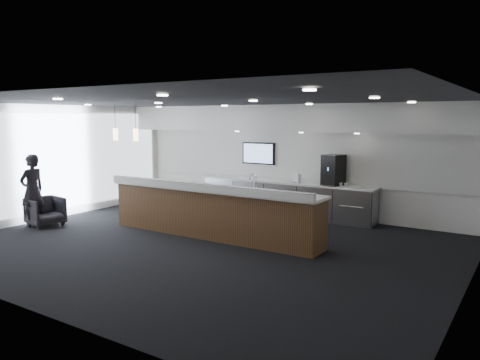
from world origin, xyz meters
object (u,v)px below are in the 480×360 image
Objects in this scene: coffee_machine at (333,170)px; lounge_guest at (32,190)px; service_counter at (212,211)px; armchair at (45,211)px.

coffee_machine is 7.52m from lounge_guest.
service_counter reaches higher than armchair.
armchair is (-5.79, -4.33, -0.98)m from coffee_machine.
coffee_machine is (1.67, 2.96, 0.76)m from service_counter.
armchair is 0.44× the size of lounge_guest.
coffee_machine is at bearing 122.54° from lounge_guest.
armchair is at bearing -129.84° from coffee_machine.
lounge_guest reaches higher than service_counter.
coffee_machine is 0.44× the size of lounge_guest.
coffee_machine reaches higher than armchair.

